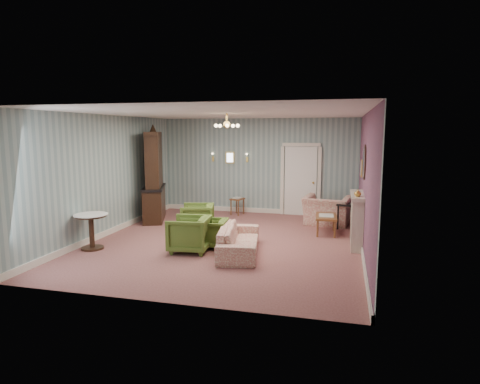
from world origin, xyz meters
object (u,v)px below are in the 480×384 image
(coffee_table, at_px, (326,224))
(pedestal_table, at_px, (92,231))
(side_table_black, at_px, (346,216))
(olive_chair_a, at_px, (189,232))
(wingback_chair, at_px, (327,206))
(dresser, at_px, (154,174))
(olive_chair_c, at_px, (197,217))
(fireplace, at_px, (357,220))
(olive_chair_b, at_px, (211,232))
(sofa_chintz, at_px, (239,235))

(coffee_table, bearing_deg, pedestal_table, -151.64)
(side_table_black, bearing_deg, olive_chair_a, -138.16)
(wingback_chair, height_order, pedestal_table, wingback_chair)
(coffee_table, height_order, pedestal_table, pedestal_table)
(wingback_chair, relative_size, dresser, 0.45)
(olive_chair_c, bearing_deg, olive_chair_a, -0.09)
(wingback_chair, height_order, coffee_table, wingback_chair)
(fireplace, bearing_deg, olive_chair_b, -163.34)
(olive_chair_c, distance_m, dresser, 2.21)
(olive_chair_a, height_order, coffee_table, olive_chair_a)
(olive_chair_b, relative_size, wingback_chair, 0.58)
(side_table_black, bearing_deg, sofa_chintz, -128.37)
(fireplace, bearing_deg, pedestal_table, -162.86)
(olive_chair_b, distance_m, olive_chair_c, 1.37)
(side_table_black, relative_size, pedestal_table, 0.87)
(olive_chair_a, relative_size, fireplace, 0.59)
(olive_chair_a, height_order, wingback_chair, wingback_chair)
(side_table_black, bearing_deg, wingback_chair, 140.60)
(olive_chair_a, height_order, side_table_black, olive_chair_a)
(olive_chair_c, distance_m, side_table_black, 3.83)
(olive_chair_b, height_order, fireplace, fireplace)
(dresser, bearing_deg, coffee_table, -25.62)
(sofa_chintz, bearing_deg, pedestal_table, 88.90)
(side_table_black, bearing_deg, coffee_table, -127.80)
(olive_chair_a, xyz_separation_m, fireplace, (3.42, 1.35, 0.17))
(coffee_table, xyz_separation_m, side_table_black, (0.49, 0.63, 0.10))
(dresser, distance_m, fireplace, 5.72)
(wingback_chair, relative_size, fireplace, 0.85)
(sofa_chintz, height_order, fireplace, fireplace)
(olive_chair_b, xyz_separation_m, fireplace, (3.08, 0.92, 0.24))
(wingback_chair, distance_m, pedestal_table, 6.02)
(olive_chair_a, height_order, fireplace, fireplace)
(olive_chair_a, distance_m, dresser, 3.51)
(olive_chair_c, distance_m, coffee_table, 3.20)
(olive_chair_c, relative_size, coffee_table, 0.88)
(wingback_chair, bearing_deg, olive_chair_b, 58.91)
(fireplace, bearing_deg, side_table_black, 97.84)
(olive_chair_b, relative_size, pedestal_table, 0.89)
(olive_chair_b, xyz_separation_m, sofa_chintz, (0.71, -0.29, 0.04))
(sofa_chintz, distance_m, pedestal_table, 3.17)
(olive_chair_b, xyz_separation_m, olive_chair_c, (-0.74, 1.16, 0.05))
(olive_chair_c, height_order, wingback_chair, wingback_chair)
(dresser, bearing_deg, olive_chair_a, -72.51)
(fireplace, xyz_separation_m, side_table_black, (-0.21, 1.53, -0.25))
(side_table_black, bearing_deg, olive_chair_b, -139.56)
(olive_chair_c, distance_m, pedestal_table, 2.57)
(olive_chair_b, height_order, olive_chair_c, olive_chair_c)
(olive_chair_b, relative_size, side_table_black, 1.03)
(pedestal_table, bearing_deg, fireplace, 17.14)
(sofa_chintz, relative_size, coffee_table, 2.16)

